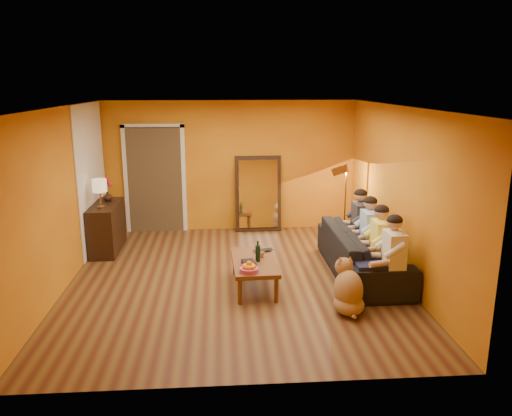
{
  "coord_description": "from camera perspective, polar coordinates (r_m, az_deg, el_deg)",
  "views": [
    {
      "loc": [
        -0.21,
        -7.15,
        2.94
      ],
      "look_at": [
        0.35,
        0.5,
        1.0
      ],
      "focal_mm": 35.0,
      "sensor_mm": 36.0,
      "label": 1
    }
  ],
  "objects": [
    {
      "name": "dog",
      "position": [
        6.68,
        10.53,
        -8.73
      ],
      "size": [
        0.55,
        0.71,
        0.73
      ],
      "primitive_type": null,
      "rotation": [
        0.0,
        0.0,
        0.28
      ],
      "color": "#A7744B",
      "rests_on": "floor"
    },
    {
      "name": "tumbler",
      "position": [
        7.4,
        0.64,
        -5.36
      ],
      "size": [
        0.1,
        0.1,
        0.08
      ],
      "primitive_type": "imported",
      "rotation": [
        0.0,
        0.0,
        0.17
      ],
      "color": "#B27F3F",
      "rests_on": "coffee_table"
    },
    {
      "name": "room_shell",
      "position": [
        7.7,
        -2.53,
        1.88
      ],
      "size": [
        5.0,
        5.5,
        2.6
      ],
      "color": "brown",
      "rests_on": "ground"
    },
    {
      "name": "person_mid_left",
      "position": [
        7.57,
        14.07,
        -4.16
      ],
      "size": [
        0.7,
        0.44,
        1.22
      ],
      "primitive_type": null,
      "color": "#FAED53",
      "rests_on": "sofa"
    },
    {
      "name": "person_far_right",
      "position": [
        8.58,
        11.82,
        -1.87
      ],
      "size": [
        0.7,
        0.44,
        1.22
      ],
      "primitive_type": null,
      "color": "#302F34",
      "rests_on": "sofa"
    },
    {
      "name": "book_upper",
      "position": [
        7.07,
        -1.56,
        -6.23
      ],
      "size": [
        0.21,
        0.26,
        0.02
      ],
      "primitive_type": "imported",
      "rotation": [
        0.0,
        0.0,
        0.15
      ],
      "color": "black",
      "rests_on": "book_mid"
    },
    {
      "name": "door_jamb_right",
      "position": [
        10.06,
        -8.24,
        3.23
      ],
      "size": [
        0.08,
        0.06,
        2.2
      ],
      "primitive_type": "cube",
      "color": "white",
      "rests_on": "wall_back"
    },
    {
      "name": "table_lamp",
      "position": [
        8.83,
        -17.39,
        1.55
      ],
      "size": [
        0.24,
        0.24,
        0.51
      ],
      "primitive_type": null,
      "color": "beige",
      "rests_on": "sideboard"
    },
    {
      "name": "doorway_recess",
      "position": [
        10.23,
        -11.38,
        3.28
      ],
      "size": [
        1.06,
        0.3,
        2.1
      ],
      "primitive_type": "cube",
      "color": "#3F2D19",
      "rests_on": "floor"
    },
    {
      "name": "flowers",
      "position": [
        9.34,
        -16.69,
        2.83
      ],
      "size": [
        0.17,
        0.17,
        0.45
      ],
      "primitive_type": null,
      "color": "#B61429",
      "rests_on": "vase"
    },
    {
      "name": "coffee_table",
      "position": [
        7.37,
        -0.22,
        -7.54
      ],
      "size": [
        0.66,
        1.24,
        0.42
      ],
      "primitive_type": null,
      "rotation": [
        0.0,
        0.0,
        0.03
      ],
      "color": "brown",
      "rests_on": "floor"
    },
    {
      "name": "book_mid",
      "position": [
        7.1,
        -1.49,
        -6.32
      ],
      "size": [
        0.24,
        0.27,
        0.02
      ],
      "primitive_type": "imported",
      "rotation": [
        0.0,
        0.0,
        -0.39
      ],
      "color": "#B61429",
      "rests_on": "book_lower"
    },
    {
      "name": "book_lower",
      "position": [
        7.1,
        -1.57,
        -6.5
      ],
      "size": [
        0.23,
        0.28,
        0.02
      ],
      "primitive_type": "imported",
      "rotation": [
        0.0,
        0.0,
        0.17
      ],
      "color": "black",
      "rests_on": "coffee_table"
    },
    {
      "name": "sideboard",
      "position": [
        9.28,
        -16.68,
        -2.14
      ],
      "size": [
        0.44,
        1.18,
        0.85
      ],
      "primitive_type": "cube",
      "color": "black",
      "rests_on": "floor"
    },
    {
      "name": "vase",
      "position": [
        9.39,
        -16.58,
        1.3
      ],
      "size": [
        0.17,
        0.17,
        0.18
      ],
      "primitive_type": "imported",
      "color": "black",
      "rests_on": "sideboard"
    },
    {
      "name": "white_accent",
      "position": [
        9.33,
        -18.27,
        3.35
      ],
      "size": [
        0.02,
        1.9,
        2.58
      ],
      "primitive_type": "cube",
      "color": "white",
      "rests_on": "wall_left"
    },
    {
      "name": "mirror_glass",
      "position": [
        10.01,
        0.26,
        1.62
      ],
      "size": [
        0.78,
        0.21,
        1.35
      ],
      "primitive_type": "cube",
      "rotation": [
        -0.14,
        0.0,
        0.0
      ],
      "color": "white",
      "rests_on": "mirror_frame"
    },
    {
      "name": "mirror_frame",
      "position": [
        10.05,
        0.24,
        1.67
      ],
      "size": [
        0.92,
        0.27,
        1.51
      ],
      "primitive_type": "cube",
      "rotation": [
        -0.14,
        0.0,
        0.0
      ],
      "color": "black",
      "rests_on": "floor"
    },
    {
      "name": "laptop",
      "position": [
        7.64,
        0.95,
        -4.98
      ],
      "size": [
        0.35,
        0.28,
        0.02
      ],
      "primitive_type": "imported",
      "rotation": [
        0.0,
        0.0,
        0.29
      ],
      "color": "black",
      "rests_on": "coffee_table"
    },
    {
      "name": "door_header",
      "position": [
        9.97,
        -11.76,
        9.19
      ],
      "size": [
        1.22,
        0.06,
        0.08
      ],
      "primitive_type": "cube",
      "color": "white",
      "rests_on": "wall_back"
    },
    {
      "name": "fruit_bowl",
      "position": [
        6.84,
        -0.8,
        -6.69
      ],
      "size": [
        0.26,
        0.26,
        0.16
      ],
      "primitive_type": null,
      "color": "#C24477",
      "rests_on": "coffee_table"
    },
    {
      "name": "person_mid_right",
      "position": [
        8.07,
        12.87,
        -2.95
      ],
      "size": [
        0.7,
        0.44,
        1.22
      ],
      "primitive_type": null,
      "color": "#98BDEC",
      "rests_on": "sofa"
    },
    {
      "name": "door_jamb_left",
      "position": [
        10.21,
        -14.64,
        3.06
      ],
      "size": [
        0.08,
        0.06,
        2.2
      ],
      "primitive_type": "cube",
      "color": "white",
      "rests_on": "wall_back"
    },
    {
      "name": "person_far_left",
      "position": [
        7.08,
        15.44,
        -5.54
      ],
      "size": [
        0.7,
        0.44,
        1.22
      ],
      "primitive_type": null,
      "color": "silver",
      "rests_on": "sofa"
    },
    {
      "name": "floor_lamp",
      "position": [
        9.4,
        10.15,
        0.32
      ],
      "size": [
        0.36,
        0.32,
        1.44
      ],
      "primitive_type": null,
      "rotation": [
        0.0,
        0.0,
        -0.32
      ],
      "color": "#A86C31",
      "rests_on": "floor"
    },
    {
      "name": "sofa",
      "position": [
        8.02,
        12.09,
        -4.93
      ],
      "size": [
        2.43,
        0.95,
        0.71
      ],
      "primitive_type": "imported",
      "rotation": [
        0.0,
        0.0,
        1.57
      ],
      "color": "black",
      "rests_on": "floor"
    },
    {
      "name": "wine_bottle",
      "position": [
        7.2,
        0.2,
        -4.97
      ],
      "size": [
        0.07,
        0.07,
        0.31
      ],
      "primitive_type": "cylinder",
      "color": "black",
      "rests_on": "coffee_table"
    }
  ]
}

